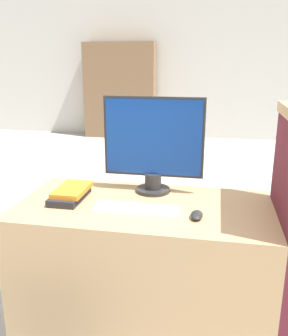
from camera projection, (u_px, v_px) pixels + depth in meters
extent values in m
cube|color=beige|center=(201.00, 62.00, 6.84)|extent=(12.00, 0.06, 2.80)
cube|color=tan|center=(144.00, 271.00, 2.00)|extent=(1.28, 0.65, 0.77)
cube|color=#5B1E28|center=(280.00, 248.00, 1.78)|extent=(0.05, 0.57, 1.23)
cylinder|color=#282828|center=(153.00, 190.00, 2.07)|extent=(0.19, 0.19, 0.02)
cylinder|color=#282828|center=(153.00, 181.00, 2.06)|extent=(0.09, 0.09, 0.09)
cube|color=#282828|center=(154.00, 137.00, 1.99)|extent=(0.54, 0.01, 0.43)
cube|color=navy|center=(153.00, 137.00, 1.99)|extent=(0.51, 0.02, 0.40)
cube|color=white|center=(136.00, 210.00, 1.81)|extent=(0.42, 0.14, 0.02)
ellipsoid|color=#262626|center=(197.00, 215.00, 1.73)|extent=(0.06, 0.10, 0.03)
cube|color=#232328|center=(70.00, 196.00, 1.96)|extent=(0.15, 0.27, 0.04)
cube|color=orange|center=(72.00, 190.00, 1.96)|extent=(0.15, 0.25, 0.03)
cube|color=#846042|center=(120.00, 91.00, 7.03)|extent=(1.34, 0.32, 1.75)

